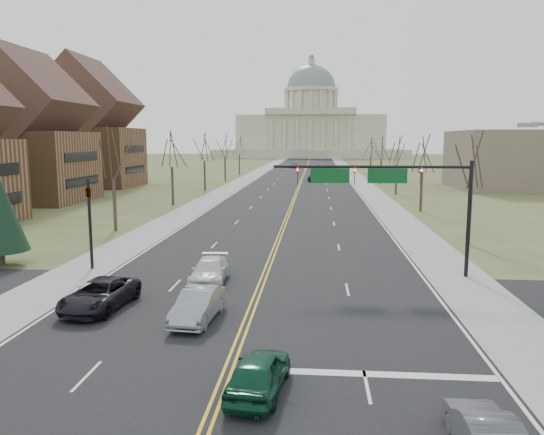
% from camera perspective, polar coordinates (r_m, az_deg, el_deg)
% --- Properties ---
extents(ground, '(600.00, 600.00, 0.00)m').
position_cam_1_polar(ground, '(21.43, -4.25, -14.87)').
color(ground, '#4B542A').
rests_on(ground, ground).
extents(road, '(20.00, 380.00, 0.01)m').
position_cam_1_polar(road, '(129.75, 3.41, 4.63)').
color(road, black).
rests_on(road, ground).
extents(cross_road, '(120.00, 14.00, 0.01)m').
position_cam_1_polar(cross_road, '(26.99, -2.22, -9.86)').
color(cross_road, black).
rests_on(cross_road, ground).
extents(sidewalk_left, '(4.00, 380.00, 0.03)m').
position_cam_1_polar(sidewalk_left, '(130.59, -1.88, 4.67)').
color(sidewalk_left, gray).
rests_on(sidewalk_left, ground).
extents(sidewalk_right, '(4.00, 380.00, 0.03)m').
position_cam_1_polar(sidewalk_right, '(130.01, 8.72, 4.56)').
color(sidewalk_right, gray).
rests_on(sidewalk_right, ground).
extents(center_line, '(0.42, 380.00, 0.01)m').
position_cam_1_polar(center_line, '(129.75, 3.41, 4.64)').
color(center_line, gold).
rests_on(center_line, road).
extents(edge_line_left, '(0.15, 380.00, 0.01)m').
position_cam_1_polar(edge_line_left, '(130.36, -0.92, 4.67)').
color(edge_line_left, silver).
rests_on(edge_line_left, road).
extents(edge_line_right, '(0.15, 380.00, 0.01)m').
position_cam_1_polar(edge_line_right, '(129.88, 7.75, 4.58)').
color(edge_line_right, silver).
rests_on(edge_line_right, road).
extents(stop_bar, '(9.50, 0.50, 0.01)m').
position_cam_1_polar(stop_bar, '(20.35, 9.92, -16.23)').
color(stop_bar, silver).
rests_on(stop_bar, road).
extents(capitol, '(90.00, 60.00, 50.00)m').
position_cam_1_polar(capitol, '(269.43, 4.19, 9.58)').
color(capitol, beige).
rests_on(capitol, ground).
extents(signal_mast, '(12.12, 0.44, 7.20)m').
position_cam_1_polar(signal_mast, '(33.32, 12.18, 3.56)').
color(signal_mast, black).
rests_on(signal_mast, ground).
extents(signal_left, '(0.32, 0.36, 6.00)m').
position_cam_1_polar(signal_left, '(36.37, -19.04, 0.44)').
color(signal_left, black).
rests_on(signal_left, ground).
extents(tree_r_0, '(3.74, 3.74, 8.50)m').
position_cam_1_polar(tree_r_0, '(45.19, 20.73, 5.43)').
color(tree_r_0, '#33241E').
rests_on(tree_r_0, ground).
extents(tree_l_0, '(3.96, 3.96, 9.00)m').
position_cam_1_polar(tree_l_0, '(51.00, -16.78, 6.33)').
color(tree_l_0, '#33241E').
rests_on(tree_l_0, ground).
extents(tree_r_1, '(3.74, 3.74, 8.50)m').
position_cam_1_polar(tree_r_1, '(64.65, 15.90, 6.38)').
color(tree_r_1, '#33241E').
rests_on(tree_r_1, ground).
extents(tree_l_1, '(3.96, 3.96, 9.00)m').
position_cam_1_polar(tree_l_1, '(69.99, -10.75, 7.00)').
color(tree_l_1, '#33241E').
rests_on(tree_l_1, ground).
extents(tree_r_2, '(3.74, 3.74, 8.50)m').
position_cam_1_polar(tree_r_2, '(84.36, 13.31, 6.86)').
color(tree_r_2, '#33241E').
rests_on(tree_r_2, ground).
extents(tree_l_2, '(3.96, 3.96, 9.00)m').
position_cam_1_polar(tree_l_2, '(89.42, -7.31, 7.34)').
color(tree_l_2, '#33241E').
rests_on(tree_l_2, ground).
extents(tree_r_3, '(3.74, 3.74, 8.50)m').
position_cam_1_polar(tree_r_3, '(104.18, 11.70, 7.16)').
color(tree_r_3, '#33241E').
rests_on(tree_r_3, ground).
extents(tree_l_3, '(3.96, 3.96, 9.00)m').
position_cam_1_polar(tree_l_3, '(109.06, -5.09, 7.55)').
color(tree_l_3, '#33241E').
rests_on(tree_l_3, ground).
extents(tree_r_4, '(3.74, 3.74, 8.50)m').
position_cam_1_polar(tree_r_4, '(124.06, 10.60, 7.36)').
color(tree_r_4, '#33241E').
rests_on(tree_r_4, ground).
extents(tree_l_4, '(3.96, 3.96, 9.00)m').
position_cam_1_polar(tree_l_4, '(128.81, -3.56, 7.69)').
color(tree_l_4, '#33241E').
rests_on(tree_l_4, ground).
extents(bldg_left_mid, '(15.10, 14.28, 20.75)m').
position_cam_1_polar(bldg_left_mid, '(79.72, -24.86, 7.68)').
color(bldg_left_mid, brown).
rests_on(bldg_left_mid, ground).
extents(bldg_left_far, '(17.10, 14.28, 23.25)m').
position_cam_1_polar(bldg_left_far, '(102.11, -19.19, 8.53)').
color(bldg_left_far, brown).
rests_on(bldg_left_far, ground).
extents(bldg_right_mass, '(25.00, 20.00, 10.00)m').
position_cam_1_polar(bldg_right_mass, '(102.35, 26.03, 5.60)').
color(bldg_right_mass, '#6E5C4E').
rests_on(bldg_right_mass, ground).
extents(car_nb_inner_lead, '(2.15, 4.33, 1.42)m').
position_cam_1_polar(car_nb_inner_lead, '(18.48, -1.45, -16.34)').
color(car_nb_inner_lead, '#0E3D2A').
rests_on(car_nb_inner_lead, road).
extents(car_sb_inner_lead, '(1.91, 4.61, 1.48)m').
position_cam_1_polar(car_sb_inner_lead, '(25.42, -7.98, -9.33)').
color(car_sb_inner_lead, gray).
rests_on(car_sb_inner_lead, road).
extents(car_sb_outer_lead, '(2.91, 5.47, 1.46)m').
position_cam_1_polar(car_sb_outer_lead, '(28.22, -18.04, -7.89)').
color(car_sb_outer_lead, black).
rests_on(car_sb_outer_lead, road).
extents(car_sb_inner_second, '(2.18, 4.93, 1.41)m').
position_cam_1_polar(car_sb_inner_second, '(31.87, -6.73, -5.72)').
color(car_sb_inner_second, silver).
rests_on(car_sb_inner_second, road).
extents(car_far_nb, '(2.99, 5.74, 1.54)m').
position_cam_1_polar(car_far_nb, '(108.30, 4.58, 4.29)').
color(car_far_nb, black).
rests_on(car_far_nb, road).
extents(car_far_sb, '(1.99, 4.89, 1.66)m').
position_cam_1_polar(car_far_sb, '(160.17, 2.41, 5.65)').
color(car_far_sb, '#4C4F54').
rests_on(car_far_sb, road).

